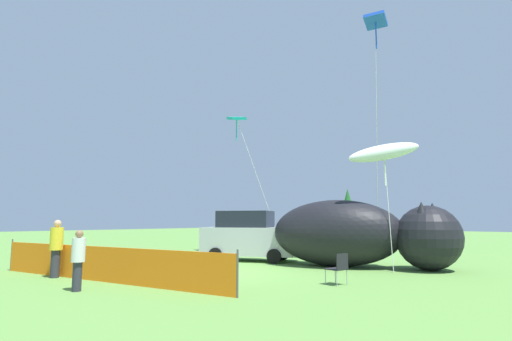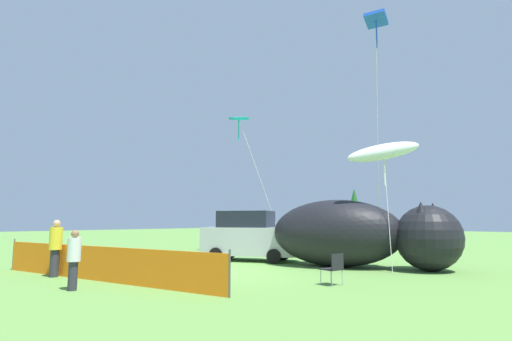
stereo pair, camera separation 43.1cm
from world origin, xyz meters
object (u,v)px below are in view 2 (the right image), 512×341
at_px(folding_chair, 334,267).
at_px(inflatable_cat, 357,236).
at_px(spectator_in_green_shirt, 74,257).
at_px(kite_blue_box, 376,25).
at_px(kite_teal_diamond, 239,121).
at_px(parked_car, 249,236).
at_px(spectator_in_black_shirt, 55,246).
at_px(kite_white_ghost, 384,152).

relative_size(folding_chair, inflatable_cat, 0.12).
distance_m(inflatable_cat, spectator_in_green_shirt, 10.09).
xyz_separation_m(spectator_in_green_shirt, kite_blue_box, (3.35, 11.24, 9.51)).
distance_m(inflatable_cat, kite_teal_diamond, 10.41).
relative_size(parked_car, spectator_in_black_shirt, 2.50).
xyz_separation_m(spectator_in_black_shirt, kite_white_ghost, (7.09, 9.16, 3.42)).
bearing_deg(kite_blue_box, parked_car, -153.43).
height_order(inflatable_cat, kite_blue_box, kite_blue_box).
xyz_separation_m(parked_car, spectator_in_black_shirt, (-1.07, -8.01, -0.08)).
relative_size(parked_car, inflatable_cat, 0.63).
height_order(folding_chair, kite_white_ghost, kite_white_ghost).
xyz_separation_m(parked_car, inflatable_cat, (4.87, 1.00, 0.13)).
bearing_deg(kite_blue_box, spectator_in_black_shirt, -120.65).
xyz_separation_m(folding_chair, spectator_in_black_shirt, (-7.54, -4.76, 0.48)).
bearing_deg(spectator_in_green_shirt, folding_chair, 49.55).
distance_m(folding_chair, spectator_in_green_shirt, 7.08).
relative_size(folding_chair, spectator_in_black_shirt, 0.48).
bearing_deg(spectator_in_green_shirt, inflatable_cat, 72.76).
distance_m(parked_car, inflatable_cat, 4.97).
height_order(spectator_in_green_shirt, kite_white_ghost, kite_white_ghost).
relative_size(spectator_in_green_shirt, kite_teal_diamond, 0.20).
distance_m(spectator_in_green_shirt, kite_white_ghost, 11.21).
bearing_deg(folding_chair, kite_blue_box, -67.61).
bearing_deg(spectator_in_black_shirt, folding_chair, 32.28).
distance_m(inflatable_cat, kite_white_ghost, 3.41).
distance_m(spectator_in_green_shirt, kite_teal_diamond, 13.99).
relative_size(inflatable_cat, kite_white_ghost, 1.43).
height_order(inflatable_cat, spectator_in_black_shirt, inflatable_cat).
bearing_deg(inflatable_cat, kite_blue_box, 58.64).
bearing_deg(spectator_in_black_shirt, parked_car, 82.38).
distance_m(kite_white_ghost, kite_teal_diamond, 9.90).
bearing_deg(kite_teal_diamond, inflatable_cat, -10.77).
bearing_deg(kite_teal_diamond, spectator_in_black_shirt, -78.13).
bearing_deg(parked_car, spectator_in_green_shirt, -102.60).
relative_size(folding_chair, kite_white_ghost, 0.18).
bearing_deg(kite_teal_diamond, kite_blue_box, 0.38).
bearing_deg(kite_teal_diamond, parked_car, -37.82).
xyz_separation_m(spectator_in_black_shirt, kite_blue_box, (6.29, 10.62, 9.36)).
relative_size(parked_car, spectator_in_green_shirt, 2.92).
relative_size(spectator_in_green_shirt, kite_blue_box, 0.15).
bearing_deg(kite_white_ghost, kite_teal_diamond, 171.46).
bearing_deg(inflatable_cat, parked_car, 172.79).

